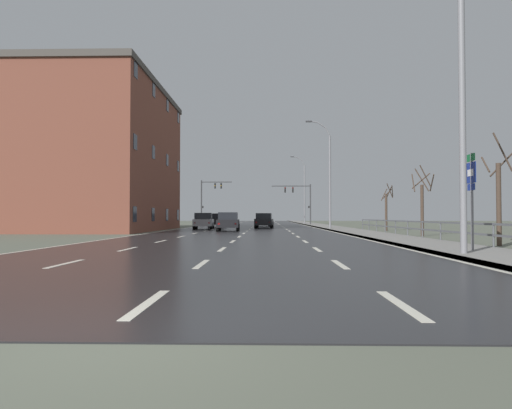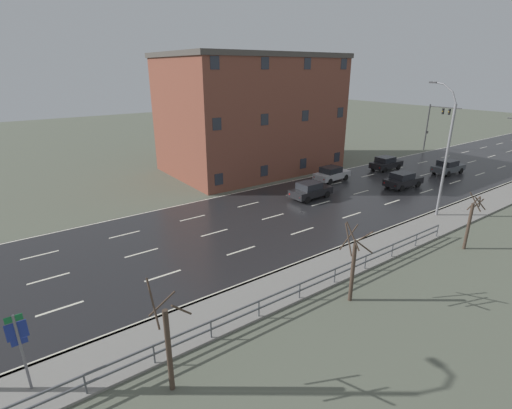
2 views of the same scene
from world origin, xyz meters
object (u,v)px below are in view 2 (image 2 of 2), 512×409
car_far_right (386,163)px  car_near_right (310,190)px  car_mid_centre (448,167)px  brick_building (251,113)px  car_distant (403,180)px  car_far_left (332,174)px  traffic_signal_left (435,120)px  highway_sign (20,344)px  street_lamp_midground (445,154)px

car_far_right → car_near_right: bearing=-79.6°
car_near_right → car_mid_centre: (2.75, 18.65, 0.00)m
car_far_right → brick_building: size_ratio=0.22×
car_far_right → car_distant: (5.37, -4.61, 0.00)m
car_far_left → car_far_right: size_ratio=1.02×
traffic_signal_left → car_far_left: traffic_signal_left is taller
brick_building → highway_sign: bearing=-48.8°
car_far_left → car_mid_centre: bearing=63.2°
car_distant → car_far_left: bearing=-141.7°
highway_sign → car_mid_centre: size_ratio=0.79×
car_far_right → car_distant: 7.08m
highway_sign → car_near_right: bearing=113.0°
highway_sign → car_far_right: (-12.42, 37.98, -1.32)m
street_lamp_midground → car_far_left: street_lamp_midground is taller
traffic_signal_left → car_mid_centre: bearing=-51.5°
car_far_left → car_distant: bearing=31.6°
car_mid_centre → street_lamp_midground: bearing=-61.8°
car_far_left → car_near_right: (2.85, -5.78, 0.00)m
car_near_right → car_distant: bearing=71.3°
traffic_signal_left → car_distant: size_ratio=1.55×
street_lamp_midground → car_near_right: street_lamp_midground is taller
street_lamp_midground → car_mid_centre: street_lamp_midground is taller
highway_sign → brick_building: size_ratio=0.18×
street_lamp_midground → car_distant: bearing=143.0°
car_far_left → traffic_signal_left: bearing=92.7°
highway_sign → car_far_right: bearing=108.1°
highway_sign → car_distant: highway_sign is taller
traffic_signal_left → brick_building: size_ratio=0.34×
street_lamp_midground → car_far_left: size_ratio=2.47×
traffic_signal_left → car_distant: bearing=-66.5°
street_lamp_midground → car_far_left: (-11.89, 0.56, -4.28)m
car_mid_centre → car_distant: same height
car_far_left → car_distant: size_ratio=1.00×
traffic_signal_left → brick_building: bearing=-105.0°
car_mid_centre → car_far_right: bearing=-137.9°
street_lamp_midground → traffic_signal_left: 27.55m
highway_sign → traffic_signal_left: traffic_signal_left is taller
highway_sign → car_mid_centre: (-7.23, 42.20, -1.32)m
brick_building → car_mid_centre: bearing=47.6°
car_near_right → car_mid_centre: size_ratio=0.99×
car_far_left → car_mid_centre: same height
highway_sign → car_far_left: bearing=113.6°
traffic_signal_left → car_near_right: (5.28, -28.74, -3.60)m
street_lamp_midground → car_mid_centre: 15.43m
traffic_signal_left → car_near_right: traffic_signal_left is taller
car_near_right → car_far_right: size_ratio=1.01×
brick_building → car_near_right: bearing=-9.3°
car_far_left → car_far_right: same height
car_near_right → traffic_signal_left: bearing=98.3°
car_distant → brick_building: bearing=-149.8°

